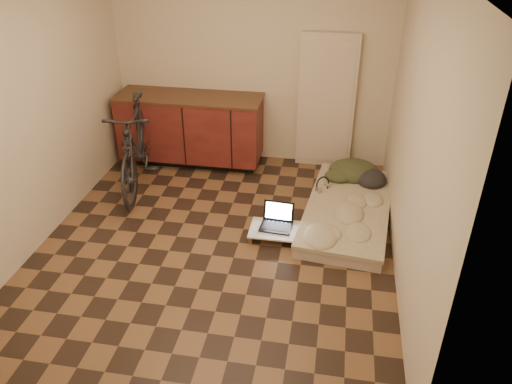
% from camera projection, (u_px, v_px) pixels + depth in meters
% --- Properties ---
extents(room_shell, '(3.50, 4.00, 2.60)m').
position_uv_depth(room_shell, '(212.00, 122.00, 4.45)').
color(room_shell, brown).
rests_on(room_shell, ground).
extents(cabinets, '(1.84, 0.62, 0.91)m').
position_uv_depth(cabinets, '(191.00, 129.00, 6.43)').
color(cabinets, black).
rests_on(cabinets, ground).
extents(appliance_panel, '(0.70, 0.10, 1.70)m').
position_uv_depth(appliance_panel, '(326.00, 102.00, 6.19)').
color(appliance_panel, beige).
rests_on(appliance_panel, ground).
extents(bicycle, '(0.85, 1.86, 1.16)m').
position_uv_depth(bicycle, '(136.00, 141.00, 5.84)').
color(bicycle, black).
rests_on(bicycle, ground).
extents(futon, '(1.06, 1.90, 0.16)m').
position_uv_depth(futon, '(348.00, 211.00, 5.46)').
color(futon, '#B8A593').
rests_on(futon, ground).
extents(clothing_pile, '(0.68, 0.59, 0.25)m').
position_uv_depth(clothing_pile, '(358.00, 167.00, 5.91)').
color(clothing_pile, '#303720').
rests_on(clothing_pile, futon).
extents(headphones, '(0.29, 0.29, 0.14)m').
position_uv_depth(headphones, '(323.00, 184.00, 5.67)').
color(headphones, black).
rests_on(headphones, futon).
extents(lap_desk, '(0.59, 0.39, 0.10)m').
position_uv_depth(lap_desk, '(279.00, 230.00, 5.12)').
color(lap_desk, brown).
rests_on(lap_desk, ground).
extents(laptop, '(0.34, 0.31, 0.22)m').
position_uv_depth(laptop, '(277.00, 221.00, 5.15)').
color(laptop, black).
rests_on(laptop, lap_desk).
extents(mouse, '(0.08, 0.10, 0.03)m').
position_uv_depth(mouse, '(301.00, 232.00, 5.03)').
color(mouse, white).
rests_on(mouse, lap_desk).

